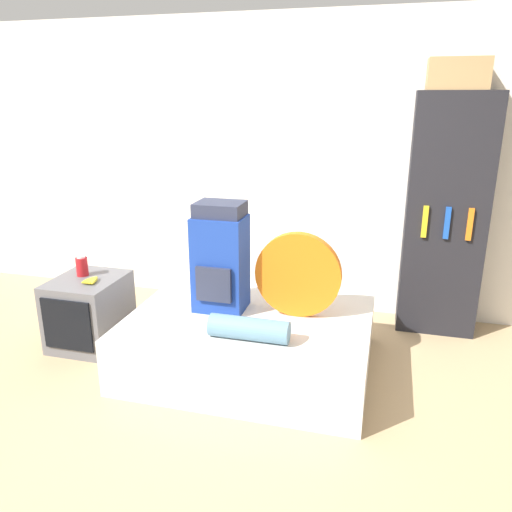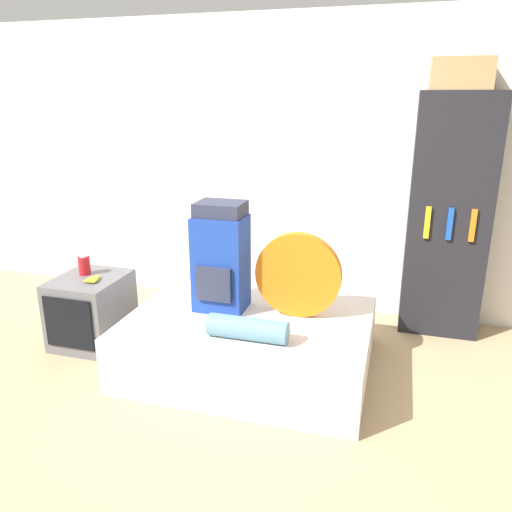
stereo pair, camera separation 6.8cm
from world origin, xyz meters
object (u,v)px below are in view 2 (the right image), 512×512
Objects in this scene: canister at (84,265)px; cardboard_box at (461,74)px; sleeping_roll at (248,329)px; television at (91,310)px; backpack at (221,258)px; bookshelf at (448,218)px; tent_bag at (298,275)px.

canister is 3.24m from cardboard_box.
cardboard_box is (1.23, 1.40, 1.59)m from sleeping_roll.
television is at bearing 165.54° from sleeping_roll.
backpack is 0.41× the size of bookshelf.
sleeping_roll is at bearing -52.17° from backpack.
cardboard_box is (2.73, 0.96, 1.44)m from canister.
cardboard_box is at bearing 19.46° from canister.
tent_bag is at bearing -136.84° from cardboard_box.
television is (-1.43, 0.37, -0.20)m from sleeping_roll.
television is at bearing -176.91° from tent_bag.
cardboard_box is at bearing 31.54° from backpack.
canister is at bearing -160.63° from bookshelf.
backpack is 1.21m from television.
canister is at bearing 136.24° from television.
sleeping_roll is 0.27× the size of bookshelf.
canister reaches higher than sleeping_roll.
bookshelf is (1.60, 0.97, 0.18)m from backpack.
canister is (-1.50, 0.43, 0.15)m from sleeping_roll.
canister is 0.38× the size of cardboard_box.
sleeping_roll reaches higher than television.
canister is at bearing -179.93° from backpack.
sleeping_roll is (-0.23, -0.46, -0.23)m from tent_bag.
television is 1.37× the size of cardboard_box.
cardboard_box reaches higher than sleeping_roll.
tent_bag is at bearing 3.09° from television.
backpack reaches higher than sleeping_roll.
tent_bag is 1.42× the size of cardboard_box.
bookshelf reaches higher than television.
tent_bag is 1.17× the size of sleeping_roll.
tent_bag is (0.57, 0.02, -0.08)m from backpack.
tent_bag is 1.43m from bookshelf.
canister is at bearing -160.54° from cardboard_box.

